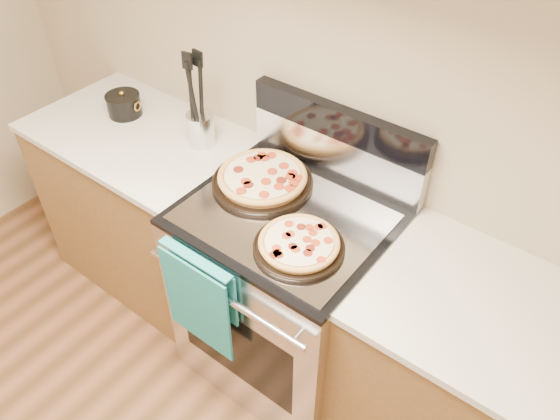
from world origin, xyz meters
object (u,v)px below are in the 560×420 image
Objects in this scene: pepperoni_pizza_front at (299,244)px; utensil_crock at (201,129)px; pepperoni_pizza_back at (262,179)px; saucepan at (124,106)px; range_body at (287,295)px.

pepperoni_pizza_front is 0.77m from utensil_crock.
saucepan reaches higher than pepperoni_pizza_back.
range_body is at bearing -5.51° from saucepan.
pepperoni_pizza_front is 2.03× the size of saucepan.
pepperoni_pizza_back is at bearing -1.97° from saucepan.
utensil_crock is (-0.58, 0.14, 0.53)m from range_body.
pepperoni_pizza_back is at bearing 148.17° from pepperoni_pizza_front.
pepperoni_pizza_back is 0.41m from utensil_crock.
pepperoni_pizza_back is 2.55× the size of saucepan.
pepperoni_pizza_back reaches higher than pepperoni_pizza_front.
saucepan is at bearing 174.49° from range_body.
saucepan is at bearing -174.31° from utensil_crock.
utensil_crock is at bearing 159.14° from pepperoni_pizza_front.
pepperoni_pizza_front is 2.15× the size of utensil_crock.
pepperoni_pizza_front is (0.14, -0.13, 0.50)m from range_body.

